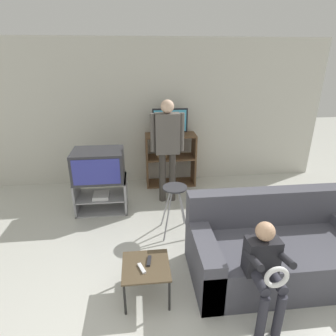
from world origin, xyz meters
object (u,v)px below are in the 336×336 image
(tv_stand, at_px, (102,194))
(media_shelf, at_px, (170,159))
(person_seated_child, at_px, (265,266))
(remote_control_black, at_px, (149,261))
(remote_control_white, at_px, (142,268))
(television_flat, at_px, (170,122))
(snack_table, at_px, (146,269))
(person_standing_adult, at_px, (167,142))
(couch, at_px, (277,250))
(folding_stool, at_px, (175,197))
(television_main, at_px, (99,165))

(tv_stand, relative_size, media_shelf, 0.81)
(media_shelf, bearing_deg, person_seated_child, -81.15)
(remote_control_black, height_order, remote_control_white, same)
(television_flat, height_order, snack_table, television_flat)
(television_flat, relative_size, person_standing_adult, 0.37)
(television_flat, bearing_deg, couch, -69.88)
(person_standing_adult, bearing_deg, person_seated_child, -75.85)
(folding_stool, height_order, couch, couch)
(person_standing_adult, bearing_deg, couch, -60.88)
(television_main, bearing_deg, remote_control_black, -69.28)
(remote_control_black, distance_m, person_standing_adult, 2.11)
(couch, bearing_deg, snack_table, -172.73)
(remote_control_black, distance_m, person_seated_child, 1.10)
(person_standing_adult, bearing_deg, media_shelf, 78.86)
(media_shelf, relative_size, person_standing_adult, 0.58)
(television_main, bearing_deg, tv_stand, 77.54)
(snack_table, distance_m, couch, 1.47)
(folding_stool, xyz_separation_m, person_standing_adult, (0.00, 0.94, 0.48))
(tv_stand, distance_m, media_shelf, 1.48)
(folding_stool, bearing_deg, media_shelf, 85.31)
(remote_control_black, height_order, person_standing_adult, person_standing_adult)
(snack_table, bearing_deg, tv_stand, 109.03)
(television_flat, distance_m, person_seated_child, 3.12)
(tv_stand, relative_size, remote_control_white, 5.48)
(person_seated_child, bearing_deg, couch, 52.57)
(folding_stool, relative_size, remote_control_black, 4.87)
(remote_control_white, xyz_separation_m, couch, (1.50, 0.23, -0.09))
(folding_stool, height_order, remote_control_black, folding_stool)
(remote_control_black, bearing_deg, person_seated_child, -14.19)
(television_flat, bearing_deg, folding_stool, -94.29)
(tv_stand, distance_m, person_standing_adult, 1.33)
(television_main, bearing_deg, snack_table, -70.78)
(media_shelf, bearing_deg, television_flat, -130.39)
(snack_table, xyz_separation_m, person_seated_child, (1.03, -0.36, 0.25))
(remote_control_black, relative_size, person_seated_child, 0.15)
(television_flat, relative_size, remote_control_black, 4.33)
(folding_stool, relative_size, remote_control_white, 4.87)
(tv_stand, distance_m, remote_control_black, 1.90)
(person_seated_child, bearing_deg, television_main, 127.39)
(television_main, relative_size, person_standing_adult, 0.44)
(folding_stool, xyz_separation_m, snack_table, (-0.43, -1.08, -0.21))
(media_shelf, relative_size, television_flat, 1.57)
(snack_table, bearing_deg, television_flat, 78.31)
(tv_stand, height_order, television_main, television_main)
(remote_control_white, distance_m, person_standing_adult, 2.21)
(remote_control_white, bearing_deg, media_shelf, 56.81)
(media_shelf, xyz_separation_m, remote_control_white, (-0.60, -2.72, -0.11))
(television_flat, bearing_deg, snack_table, -101.69)
(snack_table, distance_m, remote_control_black, 0.08)
(remote_control_white, bearing_deg, person_seated_child, -37.14)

